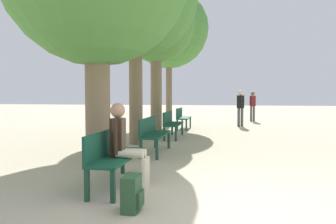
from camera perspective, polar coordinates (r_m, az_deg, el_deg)
ground_plane at (r=4.32m, az=13.82°, el=-16.24°), size 80.00×80.00×0.00m
bench_row_0 at (r=5.19m, az=-9.54°, el=-6.98°), size 0.45×1.66×0.87m
bench_row_1 at (r=7.95m, az=-2.70°, el=-3.46°), size 0.45×1.66×0.87m
bench_row_2 at (r=10.77m, az=0.57°, el=-1.75°), size 0.45×1.66×0.87m
bench_row_3 at (r=13.62m, az=2.47°, el=-0.75°), size 0.45×1.66×0.87m
tree_row_2 at (r=12.56m, az=-2.09°, el=14.98°), size 2.90×2.90×5.53m
tree_row_3 at (r=15.46m, az=0.17°, el=14.26°), size 3.61×3.61×6.25m
person_seated at (r=5.01m, az=-7.43°, el=-5.31°), size 0.59×0.33×1.29m
backpack at (r=4.13m, az=-6.29°, el=-13.95°), size 0.23×0.34×0.44m
pedestrian_near at (r=14.88m, az=12.51°, el=1.06°), size 0.33×0.28×1.61m
pedestrian_mid at (r=17.96m, az=14.52°, el=1.31°), size 0.32×0.27×1.59m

